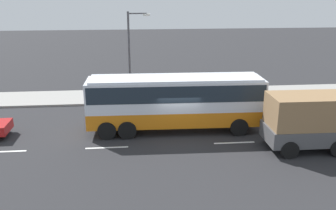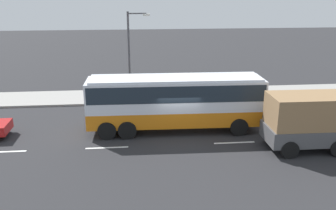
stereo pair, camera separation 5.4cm
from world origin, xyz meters
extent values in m
plane|color=#28282B|center=(0.00, 0.00, 0.00)|extent=(120.00, 120.00, 0.00)
cube|color=gray|center=(0.00, 8.25, 0.07)|extent=(80.00, 4.00, 0.15)
cube|color=white|center=(-9.84, -1.69, 0.00)|extent=(2.40, 0.16, 0.01)
cube|color=white|center=(-4.23, -1.69, 0.00)|extent=(2.40, 0.16, 0.01)
cube|color=white|center=(3.13, -1.69, 0.00)|extent=(2.40, 0.16, 0.01)
cube|color=white|center=(6.48, -1.69, 0.00)|extent=(2.40, 0.16, 0.01)
cube|color=orange|center=(-0.08, 0.59, 1.02)|extent=(10.80, 2.63, 0.95)
cube|color=silver|center=(-0.08, 0.59, 2.42)|extent=(10.80, 2.63, 1.84)
cube|color=#1E2833|center=(-0.08, 0.59, 2.68)|extent=(10.59, 2.66, 1.01)
cube|color=#1E2833|center=(5.25, 0.48, 2.51)|extent=(0.17, 2.22, 1.47)
cube|color=silver|center=(-0.08, 0.59, 3.40)|extent=(10.37, 2.48, 0.12)
cylinder|color=black|center=(3.72, 1.66, 0.55)|extent=(1.11, 0.32, 1.10)
cylinder|color=black|center=(3.67, -0.64, 0.55)|extent=(1.11, 0.32, 1.10)
cylinder|color=black|center=(-3.03, 1.81, 0.55)|extent=(1.11, 0.32, 1.10)
cylinder|color=black|center=(-3.08, -0.50, 0.55)|extent=(1.11, 0.32, 1.10)
cylinder|color=black|center=(-4.23, 1.83, 0.55)|extent=(1.11, 0.32, 1.10)
cylinder|color=black|center=(-4.28, -0.48, 0.55)|extent=(1.11, 0.32, 1.10)
cube|color=#4C4C4F|center=(7.21, -2.83, 0.93)|extent=(5.29, 2.43, 0.90)
cube|color=olive|center=(7.21, -2.83, 2.25)|extent=(5.08, 2.33, 1.73)
cylinder|color=black|center=(8.18, -1.71, 0.48)|extent=(0.96, 0.29, 0.96)
cylinder|color=black|center=(5.49, -1.68, 0.48)|extent=(0.96, 0.29, 0.96)
cylinder|color=black|center=(5.47, -3.94, 0.48)|extent=(0.96, 0.29, 0.96)
cylinder|color=black|center=(-10.84, 1.37, 0.32)|extent=(0.64, 0.21, 0.64)
cylinder|color=#38334C|center=(2.64, 7.02, 0.59)|extent=(0.14, 0.14, 0.89)
cylinder|color=#38334C|center=(2.80, 7.06, 0.59)|extent=(0.14, 0.14, 0.89)
cylinder|color=gold|center=(2.72, 7.04, 1.37)|extent=(0.32, 0.32, 0.67)
sphere|color=tan|center=(2.72, 7.04, 1.82)|extent=(0.24, 0.24, 0.24)
cylinder|color=#47474C|center=(-2.90, 6.64, 3.56)|extent=(0.16, 0.16, 6.83)
cylinder|color=#47474C|center=(-2.22, 6.64, 6.83)|extent=(1.36, 0.10, 0.10)
cube|color=silver|center=(-1.54, 6.64, 6.73)|extent=(0.50, 0.24, 0.16)
camera|label=1|loc=(-2.55, -20.81, 8.60)|focal=39.06mm
camera|label=2|loc=(-2.60, -20.81, 8.60)|focal=39.06mm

